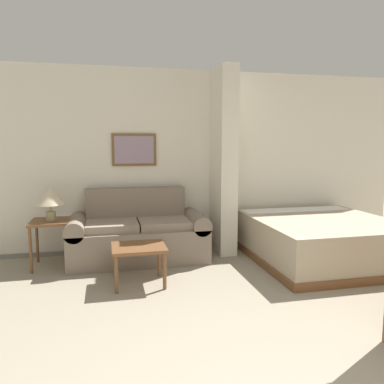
{
  "coord_description": "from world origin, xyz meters",
  "views": [
    {
      "loc": [
        -1.14,
        -1.33,
        1.55
      ],
      "look_at": [
        -0.28,
        2.41,
        1.05
      ],
      "focal_mm": 35.0,
      "sensor_mm": 36.0,
      "label": 1
    }
  ],
  "objects_px": {
    "bed": "(320,239)",
    "coffee_table": "(139,251)",
    "couch": "(138,235)",
    "table_lamp": "(50,197)"
  },
  "relations": [
    {
      "from": "coffee_table",
      "to": "bed",
      "type": "bearing_deg",
      "value": 8.11
    },
    {
      "from": "table_lamp",
      "to": "bed",
      "type": "bearing_deg",
      "value": -8.37
    },
    {
      "from": "table_lamp",
      "to": "bed",
      "type": "xyz_separation_m",
      "value": [
        3.46,
        -0.51,
        -0.61
      ]
    },
    {
      "from": "bed",
      "to": "couch",
      "type": "bearing_deg",
      "value": 166.45
    },
    {
      "from": "couch",
      "to": "table_lamp",
      "type": "xyz_separation_m",
      "value": [
        -1.08,
        -0.06,
        0.56
      ]
    },
    {
      "from": "couch",
      "to": "coffee_table",
      "type": "relative_size",
      "value": 3.12
    },
    {
      "from": "bed",
      "to": "coffee_table",
      "type": "bearing_deg",
      "value": -171.89
    },
    {
      "from": "coffee_table",
      "to": "couch",
      "type": "bearing_deg",
      "value": 85.88
    },
    {
      "from": "couch",
      "to": "coffee_table",
      "type": "distance_m",
      "value": 0.92
    },
    {
      "from": "coffee_table",
      "to": "bed",
      "type": "height_order",
      "value": "bed"
    }
  ]
}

